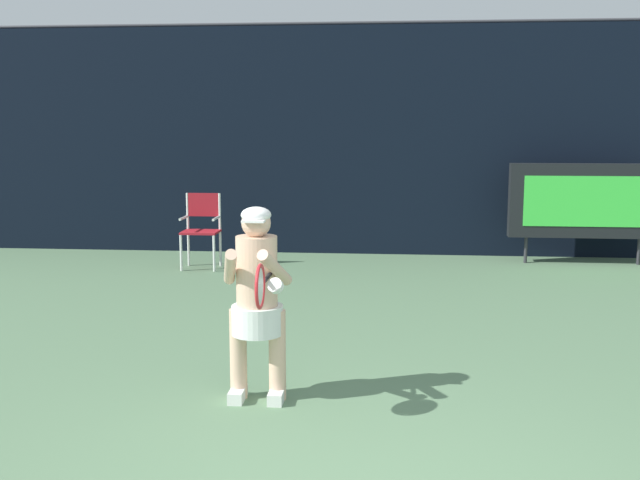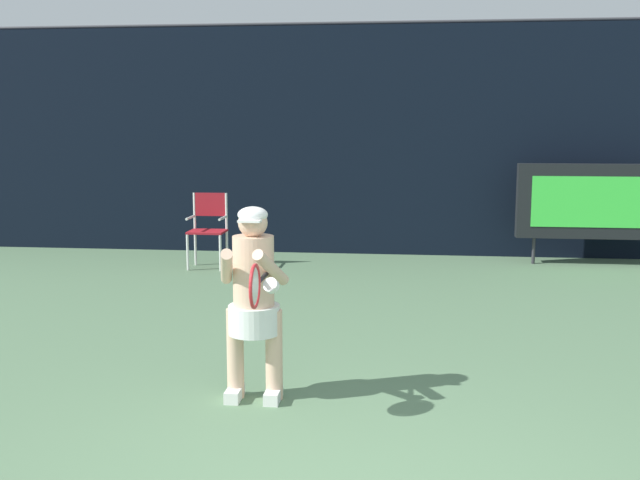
{
  "view_description": "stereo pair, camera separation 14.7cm",
  "coord_description": "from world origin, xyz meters",
  "px_view_note": "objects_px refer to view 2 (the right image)",
  "views": [
    {
      "loc": [
        0.08,
        -3.64,
        2.08
      ],
      "look_at": [
        -0.54,
        3.04,
        1.05
      ],
      "focal_mm": 42.56,
      "sensor_mm": 36.0,
      "label": 1
    },
    {
      "loc": [
        0.23,
        -3.63,
        2.08
      ],
      "look_at": [
        -0.54,
        3.04,
        1.05
      ],
      "focal_mm": 42.56,
      "sensor_mm": 36.0,
      "label": 2
    }
  ],
  "objects_px": {
    "scoreboard": "(593,202)",
    "tennis_player": "(254,296)",
    "umpire_chair": "(208,225)",
    "tennis_racket": "(255,286)",
    "water_bottle": "(241,262)"
  },
  "relations": [
    {
      "from": "water_bottle",
      "to": "tennis_player",
      "type": "bearing_deg",
      "value": -76.37
    },
    {
      "from": "scoreboard",
      "to": "tennis_player",
      "type": "relative_size",
      "value": 1.49
    },
    {
      "from": "scoreboard",
      "to": "tennis_player",
      "type": "height_order",
      "value": "scoreboard"
    },
    {
      "from": "umpire_chair",
      "to": "water_bottle",
      "type": "xyz_separation_m",
      "value": [
        0.52,
        -0.18,
        -0.5
      ]
    },
    {
      "from": "umpire_chair",
      "to": "tennis_racket",
      "type": "xyz_separation_m",
      "value": [
        1.85,
        -5.69,
        0.37
      ]
    },
    {
      "from": "scoreboard",
      "to": "tennis_racket",
      "type": "height_order",
      "value": "scoreboard"
    },
    {
      "from": "scoreboard",
      "to": "tennis_player",
      "type": "bearing_deg",
      "value": -122.57
    },
    {
      "from": "umpire_chair",
      "to": "tennis_player",
      "type": "relative_size",
      "value": 0.73
    },
    {
      "from": "scoreboard",
      "to": "umpire_chair",
      "type": "distance_m",
      "value": 5.66
    },
    {
      "from": "tennis_player",
      "to": "tennis_racket",
      "type": "distance_m",
      "value": 0.53
    },
    {
      "from": "water_bottle",
      "to": "tennis_racket",
      "type": "xyz_separation_m",
      "value": [
        1.33,
        -5.51,
        0.87
      ]
    },
    {
      "from": "scoreboard",
      "to": "tennis_racket",
      "type": "bearing_deg",
      "value": -119.84
    },
    {
      "from": "umpire_chair",
      "to": "tennis_racket",
      "type": "relative_size",
      "value": 1.79
    },
    {
      "from": "scoreboard",
      "to": "umpire_chair",
      "type": "relative_size",
      "value": 2.04
    },
    {
      "from": "umpire_chair",
      "to": "tennis_player",
      "type": "distance_m",
      "value": 5.49
    }
  ]
}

